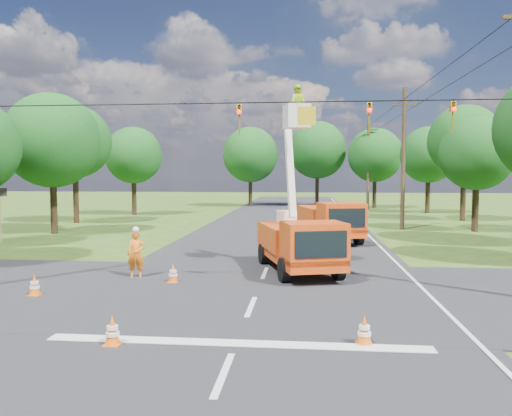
# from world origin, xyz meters

# --- Properties ---
(ground) EXTENTS (140.00, 140.00, 0.00)m
(ground) POSITION_xyz_m (0.00, 20.00, 0.00)
(ground) COLOR #2E4E17
(ground) RESTS_ON ground
(road_main) EXTENTS (12.00, 100.00, 0.06)m
(road_main) POSITION_xyz_m (0.00, 20.00, 0.00)
(road_main) COLOR black
(road_main) RESTS_ON ground
(road_cross) EXTENTS (56.00, 10.00, 0.07)m
(road_cross) POSITION_xyz_m (0.00, 2.00, 0.00)
(road_cross) COLOR black
(road_cross) RESTS_ON ground
(stop_bar) EXTENTS (9.00, 0.45, 0.02)m
(stop_bar) POSITION_xyz_m (0.00, -3.20, 0.00)
(stop_bar) COLOR silver
(stop_bar) RESTS_ON ground
(edge_line) EXTENTS (0.12, 90.00, 0.02)m
(edge_line) POSITION_xyz_m (5.60, 20.00, 0.00)
(edge_line) COLOR silver
(edge_line) RESTS_ON ground
(bucket_truck) EXTENTS (3.76, 6.30, 7.54)m
(bucket_truck) POSITION_xyz_m (1.34, 5.50, 1.59)
(bucket_truck) COLOR #EC4410
(bucket_truck) RESTS_ON ground
(second_truck) EXTENTS (3.94, 6.73, 2.38)m
(second_truck) POSITION_xyz_m (3.00, 14.86, 1.24)
(second_truck) COLOR #EC4410
(second_truck) RESTS_ON ground
(ground_worker) EXTENTS (0.74, 0.56, 1.83)m
(ground_worker) POSITION_xyz_m (-4.83, 3.84, 0.91)
(ground_worker) COLOR orange
(ground_worker) RESTS_ON ground
(distant_car) EXTENTS (2.33, 4.82, 1.59)m
(distant_car) POSITION_xyz_m (4.42, 27.32, 0.79)
(distant_car) COLOR black
(distant_car) RESTS_ON ground
(traffic_cone_0) EXTENTS (0.38, 0.38, 0.71)m
(traffic_cone_0) POSITION_xyz_m (-2.83, -3.54, 0.36)
(traffic_cone_0) COLOR #FF620D
(traffic_cone_0) RESTS_ON ground
(traffic_cone_1) EXTENTS (0.38, 0.38, 0.71)m
(traffic_cone_1) POSITION_xyz_m (2.96, -2.94, 0.36)
(traffic_cone_1) COLOR #FF620D
(traffic_cone_1) RESTS_ON ground
(traffic_cone_2) EXTENTS (0.38, 0.38, 0.71)m
(traffic_cone_2) POSITION_xyz_m (2.10, 7.79, 0.36)
(traffic_cone_2) COLOR #FF620D
(traffic_cone_2) RESTS_ON ground
(traffic_cone_3) EXTENTS (0.38, 0.38, 0.71)m
(traffic_cone_3) POSITION_xyz_m (2.25, 10.59, 0.36)
(traffic_cone_3) COLOR #FF620D
(traffic_cone_3) RESTS_ON ground
(traffic_cone_4) EXTENTS (0.38, 0.38, 0.71)m
(traffic_cone_4) POSITION_xyz_m (-7.17, 0.77, 0.36)
(traffic_cone_4) COLOR #FF620D
(traffic_cone_4) RESTS_ON ground
(traffic_cone_7) EXTENTS (0.38, 0.38, 0.71)m
(traffic_cone_7) POSITION_xyz_m (3.36, 16.84, 0.36)
(traffic_cone_7) COLOR #FF620D
(traffic_cone_7) RESTS_ON ground
(traffic_cone_8) EXTENTS (0.38, 0.38, 0.71)m
(traffic_cone_8) POSITION_xyz_m (-3.19, 3.09, 0.36)
(traffic_cone_8) COLOR #FF620D
(traffic_cone_8) RESTS_ON ground
(pole_right_mid) EXTENTS (1.80, 0.30, 10.00)m
(pole_right_mid) POSITION_xyz_m (8.50, 22.00, 5.11)
(pole_right_mid) COLOR #4C3823
(pole_right_mid) RESTS_ON ground
(pole_right_far) EXTENTS (1.80, 0.30, 10.00)m
(pole_right_far) POSITION_xyz_m (8.50, 42.00, 5.11)
(pole_right_far) COLOR #4C3823
(pole_right_far) RESTS_ON ground
(signal_span) EXTENTS (18.00, 0.29, 1.07)m
(signal_span) POSITION_xyz_m (2.23, 1.99, 5.88)
(signal_span) COLOR black
(signal_span) RESTS_ON ground
(tree_left_d) EXTENTS (6.20, 6.20, 9.24)m
(tree_left_d) POSITION_xyz_m (-15.00, 17.00, 6.12)
(tree_left_d) COLOR #382616
(tree_left_d) RESTS_ON ground
(tree_left_e) EXTENTS (5.80, 5.80, 9.41)m
(tree_left_e) POSITION_xyz_m (-16.80, 24.00, 6.49)
(tree_left_e) COLOR #382616
(tree_left_e) RESTS_ON ground
(tree_left_f) EXTENTS (5.40, 5.40, 8.40)m
(tree_left_f) POSITION_xyz_m (-14.80, 32.00, 5.69)
(tree_left_f) COLOR #382616
(tree_left_f) RESTS_ON ground
(tree_right_c) EXTENTS (5.00, 5.00, 7.83)m
(tree_right_c) POSITION_xyz_m (13.20, 21.00, 5.31)
(tree_right_c) COLOR #382616
(tree_right_c) RESTS_ON ground
(tree_right_d) EXTENTS (6.00, 6.00, 9.70)m
(tree_right_d) POSITION_xyz_m (14.80, 29.00, 6.68)
(tree_right_d) COLOR #382616
(tree_right_d) RESTS_ON ground
(tree_right_e) EXTENTS (5.60, 5.60, 8.63)m
(tree_right_e) POSITION_xyz_m (13.80, 37.00, 5.81)
(tree_right_e) COLOR #382616
(tree_right_e) RESTS_ON ground
(tree_far_a) EXTENTS (6.60, 6.60, 9.50)m
(tree_far_a) POSITION_xyz_m (-5.00, 45.00, 6.19)
(tree_far_a) COLOR #382616
(tree_far_a) RESTS_ON ground
(tree_far_b) EXTENTS (7.00, 7.00, 10.32)m
(tree_far_b) POSITION_xyz_m (3.00, 47.00, 6.81)
(tree_far_b) COLOR #382616
(tree_far_b) RESTS_ON ground
(tree_far_c) EXTENTS (6.20, 6.20, 9.18)m
(tree_far_c) POSITION_xyz_m (9.50, 44.00, 6.06)
(tree_far_c) COLOR #382616
(tree_far_c) RESTS_ON ground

